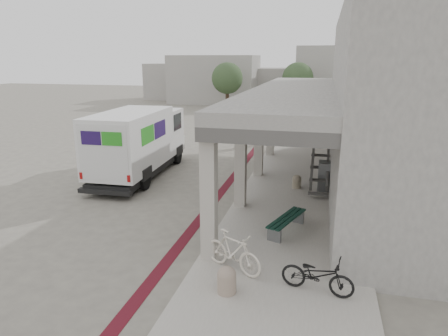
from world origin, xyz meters
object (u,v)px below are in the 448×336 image
(bench, at_px, (287,221))
(bicycle_cream, at_px, (233,251))
(utility_cabinet, at_px, (325,176))
(fedex_truck, at_px, (139,141))
(bicycle_black, at_px, (317,275))

(bench, bearing_deg, bicycle_cream, -92.58)
(bench, relative_size, bicycle_cream, 1.16)
(bench, xyz_separation_m, utility_cabinet, (1.08, 4.42, 0.24))
(utility_cabinet, bearing_deg, bicycle_cream, -107.14)
(fedex_truck, relative_size, bicycle_black, 4.38)
(fedex_truck, distance_m, bicycle_black, 11.41)
(bench, distance_m, bicycle_cream, 2.85)
(utility_cabinet, xyz_separation_m, bicycle_black, (-0.11, -7.52, -0.14))
(fedex_truck, xyz_separation_m, bench, (7.13, -4.86, -1.16))
(bench, bearing_deg, bicycle_black, -53.07)
(bicycle_black, xyz_separation_m, bicycle_cream, (-2.04, 0.47, 0.09))
(utility_cabinet, distance_m, bicycle_black, 7.53)
(fedex_truck, distance_m, bench, 8.70)
(bench, distance_m, utility_cabinet, 4.55)
(utility_cabinet, bearing_deg, fedex_truck, 176.74)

